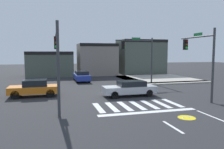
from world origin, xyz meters
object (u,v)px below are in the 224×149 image
Objects in this scene: traffic_signal_northeast at (139,52)px; car_silver at (130,88)px; car_orange at (34,88)px; traffic_signal_southeast at (200,53)px; traffic_signal_southwest at (57,52)px; car_blue at (82,76)px.

car_silver is at bearing 61.73° from traffic_signal_northeast.
traffic_signal_southeast is at bearing -19.08° from car_orange.
traffic_signal_southeast is 1.00× the size of traffic_signal_southwest.
traffic_signal_southwest reaches higher than traffic_signal_southeast.
traffic_signal_southeast reaches higher than car_orange.
traffic_signal_northeast is at bearing 10.12° from traffic_signal_southeast.
traffic_signal_southeast reaches higher than car_blue.
traffic_signal_northeast is 1.36× the size of car_orange.
car_silver is at bearing 63.66° from traffic_signal_southeast.
car_silver is (6.31, 3.24, -3.19)m from traffic_signal_southwest.
car_silver is (8.26, -2.08, -0.06)m from car_orange.
traffic_signal_southwest is 15.32m from car_blue.
traffic_signal_southwest is 1.21× the size of car_blue.
traffic_signal_northeast reaches higher than car_orange.
traffic_signal_southwest is at bearing -69.96° from car_orange.
traffic_signal_northeast is 13.97m from traffic_signal_southwest.
car_blue is (-8.04, 13.92, -3.14)m from traffic_signal_southeast.
car_silver is 11.69m from car_blue.
traffic_signal_northeast is 0.99× the size of traffic_signal_southeast.
traffic_signal_northeast is 1.20× the size of car_blue.
traffic_signal_southwest is at bearing 27.18° from car_silver.
car_blue is at bearing 59.67° from car_orange.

